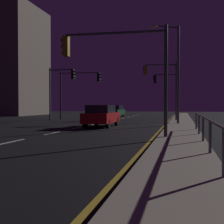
{
  "coord_description": "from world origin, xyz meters",
  "views": [
    {
      "loc": [
        6.99,
        -2.1,
        1.53
      ],
      "look_at": [
        1.91,
        19.28,
        1.05
      ],
      "focal_mm": 47.47,
      "sensor_mm": 36.0,
      "label": 1
    }
  ],
  "objects": [
    {
      "name": "sidewalk_right",
      "position": [
        6.92,
        17.5,
        0.07
      ],
      "size": [
        2.03,
        77.0,
        0.14
      ],
      "primitive_type": "cube",
      "color": "#9E937F",
      "rests_on": "ground"
    },
    {
      "name": "lane_markings_center",
      "position": [
        0.0,
        21.0,
        0.01
      ],
      "size": [
        0.14,
        50.0,
        0.01
      ],
      "color": "silver",
      "rests_on": "ground"
    },
    {
      "name": "barrier_fence",
      "position": [
        7.79,
        6.99,
        0.87
      ],
      "size": [
        0.09,
        18.07,
        0.98
      ],
      "color": "#59595E",
      "rests_on": "sidewalk_right"
    },
    {
      "name": "lane_edge_line",
      "position": [
        5.66,
        22.5,
        0.01
      ],
      "size": [
        0.14,
        53.0,
        0.01
      ],
      "color": "gold",
      "rests_on": "ground"
    },
    {
      "name": "ground_plane",
      "position": [
        0.0,
        17.5,
        0.0
      ],
      "size": [
        112.0,
        112.0,
        0.0
      ],
      "primitive_type": "plane",
      "color": "black",
      "rests_on": "ground"
    },
    {
      "name": "car_oncoming",
      "position": [
        -1.56,
        35.54,
        0.82
      ],
      "size": [
        1.94,
        4.45,
        1.57
      ],
      "color": "#14592D",
      "rests_on": "ground"
    },
    {
      "name": "traffic_light_overhead_east",
      "position": [
        5.24,
        32.94,
        3.79
      ],
      "size": [
        2.9,
        0.62,
        5.25
      ],
      "color": "#4C4C51",
      "rests_on": "sidewalk_right"
    },
    {
      "name": "traffic_light_far_left",
      "position": [
        5.08,
        27.08,
        4.05
      ],
      "size": [
        3.27,
        0.66,
        5.61
      ],
      "color": "#4C4C51",
      "rests_on": "sidewalk_right"
    },
    {
      "name": "traffic_light_mid_left",
      "position": [
        -4.28,
        28.96,
        3.85
      ],
      "size": [
        4.75,
        0.34,
        5.41
      ],
      "color": "#2D3033",
      "rests_on": "ground"
    },
    {
      "name": "street_lamp_median",
      "position": [
        6.12,
        37.32,
        4.28
      ],
      "size": [
        1.78,
        1.79,
        6.76
      ],
      "color": "#4C4C51",
      "rests_on": "sidewalk_right"
    },
    {
      "name": "car",
      "position": [
        1.32,
        18.46,
        0.82
      ],
      "size": [
        1.87,
        4.42,
        1.57
      ],
      "color": "#B71414",
      "rests_on": "ground"
    },
    {
      "name": "street_lamp_corner",
      "position": [
        6.34,
        21.36,
        4.72
      ],
      "size": [
        2.2,
        1.39,
        7.59
      ],
      "color": "#4C4C51",
      "rests_on": "sidewalk_right"
    },
    {
      "name": "traffic_light_near_left",
      "position": [
        4.03,
        11.18,
        3.71
      ],
      "size": [
        4.99,
        0.47,
        4.97
      ],
      "color": "#38383D",
      "rests_on": "sidewalk_right"
    },
    {
      "name": "traffic_light_far_right",
      "position": [
        -5.16,
        26.15,
        3.78
      ],
      "size": [
        2.98,
        0.57,
        5.44
      ],
      "color": "#4C4C51",
      "rests_on": "ground"
    }
  ]
}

